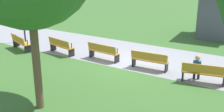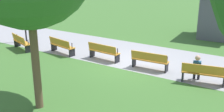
{
  "view_description": "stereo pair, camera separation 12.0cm",
  "coord_description": "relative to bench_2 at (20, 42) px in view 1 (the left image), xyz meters",
  "views": [
    {
      "loc": [
        6.27,
        -11.58,
        4.75
      ],
      "look_at": [
        -0.0,
        -1.36,
        0.8
      ],
      "focal_mm": 44.44,
      "sensor_mm": 36.0,
      "label": 1
    },
    {
      "loc": [
        6.37,
        -11.51,
        4.75
      ],
      "look_at": [
        -0.0,
        -1.36,
        0.8
      ],
      "focal_mm": 44.44,
      "sensor_mm": 36.0,
      "label": 2
    }
  ],
  "objects": [
    {
      "name": "bench_5",
      "position": [
        7.75,
        1.0,
        0.0
      ],
      "size": [
        1.79,
        0.59,
        0.89
      ],
      "rotation": [
        0.0,
        0.0,
        0.06
      ],
      "color": "orange",
      "rests_on": "ground"
    },
    {
      "name": "bench_2",
      "position": [
        0.0,
        0.0,
        0.0
      ],
      "size": [
        1.83,
        1.01,
        0.89
      ],
      "rotation": [
        0.0,
        0.0,
        -0.32
      ],
      "color": "orange",
      "rests_on": "ground"
    },
    {
      "name": "kiosk",
      "position": [
        9.2,
        9.21,
        1.11
      ],
      "size": [
        3.2,
        3.42,
        3.08
      ],
      "rotation": [
        0.0,
        0.0,
        0.06
      ],
      "color": "#4C515B",
      "rests_on": "ground"
    },
    {
      "name": "bench_4",
      "position": [
        5.13,
        1.0,
        0.0
      ],
      "size": [
        1.79,
        0.59,
        0.89
      ],
      "rotation": [
        0.0,
        0.0,
        -0.06
      ],
      "color": "orange",
      "rests_on": "ground"
    },
    {
      "name": "bench_6",
      "position": [
        10.34,
        0.66,
        0.0
      ],
      "size": [
        1.83,
        0.8,
        0.89
      ],
      "rotation": [
        0.0,
        0.0,
        0.19
      ],
      "color": "orange",
      "rests_on": "ground"
    },
    {
      "name": "bench_3",
      "position": [
        2.53,
        0.66,
        0.0
      ],
      "size": [
        1.83,
        0.8,
        0.89
      ],
      "rotation": [
        0.0,
        0.0,
        -0.19
      ],
      "color": "orange",
      "rests_on": "ground"
    },
    {
      "name": "person_seated",
      "position": [
        10.03,
        0.75,
        0.16
      ],
      "size": [
        0.4,
        0.56,
        1.2
      ],
      "rotation": [
        0.0,
        0.0,
        0.19
      ],
      "color": "navy",
      "rests_on": "ground"
    },
    {
      "name": "path_paving",
      "position": [
        6.44,
        2.63,
        -0.47
      ],
      "size": [
        38.11,
        4.56,
        0.01
      ],
      "primitive_type": "cube",
      "color": "#939399",
      "rests_on": "ground"
    },
    {
      "name": "ground_plane",
      "position": [
        6.44,
        1.11,
        -0.47
      ],
      "size": [
        120.0,
        120.0,
        0.0
      ],
      "primitive_type": "plane",
      "color": "#3D6B2D"
    }
  ]
}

